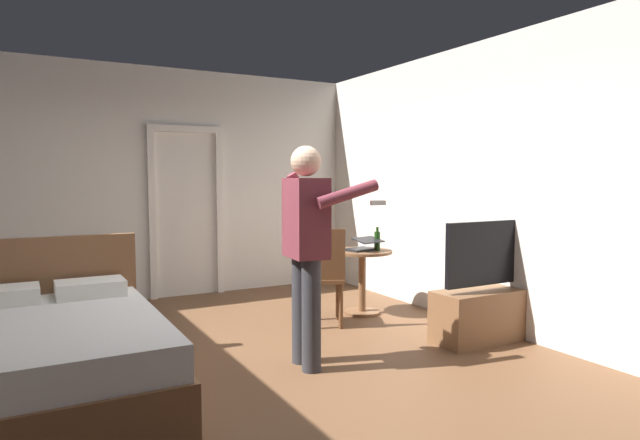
# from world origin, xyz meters

# --- Properties ---
(ground_plane) EXTENTS (6.31, 6.31, 0.00)m
(ground_plane) POSITION_xyz_m (0.00, 0.00, 0.00)
(ground_plane) COLOR brown
(wall_back) EXTENTS (5.11, 0.12, 2.83)m
(wall_back) POSITION_xyz_m (0.00, 2.93, 1.41)
(wall_back) COLOR silver
(wall_back) RESTS_ON ground_plane
(wall_right) EXTENTS (0.12, 5.97, 2.83)m
(wall_right) POSITION_xyz_m (2.50, 0.00, 1.41)
(wall_right) COLOR silver
(wall_right) RESTS_ON ground_plane
(doorway_frame) EXTENTS (0.93, 0.08, 2.13)m
(doorway_frame) POSITION_xyz_m (0.26, 2.85, 1.22)
(doorway_frame) COLOR white
(doorway_frame) RESTS_ON ground_plane
(bed) EXTENTS (1.37, 1.95, 1.02)m
(bed) POSITION_xyz_m (-1.41, 0.02, 0.30)
(bed) COLOR brown
(bed) RESTS_ON ground_plane
(tv_flatscreen) EXTENTS (1.04, 0.40, 1.10)m
(tv_flatscreen) POSITION_xyz_m (2.14, -0.36, 0.32)
(tv_flatscreen) COLOR brown
(tv_flatscreen) RESTS_ON ground_plane
(side_table) EXTENTS (0.65, 0.65, 0.70)m
(side_table) POSITION_xyz_m (1.68, 1.01, 0.47)
(side_table) COLOR brown
(side_table) RESTS_ON ground_plane
(laptop) EXTENTS (0.39, 0.39, 0.15)m
(laptop) POSITION_xyz_m (1.66, 0.96, 0.75)
(laptop) COLOR black
(laptop) RESTS_ON side_table
(bottle_on_table) EXTENTS (0.06, 0.06, 0.25)m
(bottle_on_table) POSITION_xyz_m (1.82, 0.93, 0.81)
(bottle_on_table) COLOR #1B3D11
(bottle_on_table) RESTS_ON side_table
(wooden_chair) EXTENTS (0.56, 0.56, 0.99)m
(wooden_chair) POSITION_xyz_m (1.05, 0.76, 0.54)
(wooden_chair) COLOR brown
(wooden_chair) RESTS_ON ground_plane
(person_blue_shirt) EXTENTS (0.68, 0.58, 1.73)m
(person_blue_shirt) POSITION_xyz_m (0.38, -0.20, 1.00)
(person_blue_shirt) COLOR #333338
(person_blue_shirt) RESTS_ON ground_plane
(suitcase_dark) EXTENTS (0.67, 0.46, 0.36)m
(suitcase_dark) POSITION_xyz_m (-1.13, 2.21, 0.18)
(suitcase_dark) COLOR #1E2D38
(suitcase_dark) RESTS_ON ground_plane
(suitcase_small) EXTENTS (0.48, 0.37, 0.39)m
(suitcase_small) POSITION_xyz_m (-1.11, 1.98, 0.20)
(suitcase_small) COLOR black
(suitcase_small) RESTS_ON ground_plane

